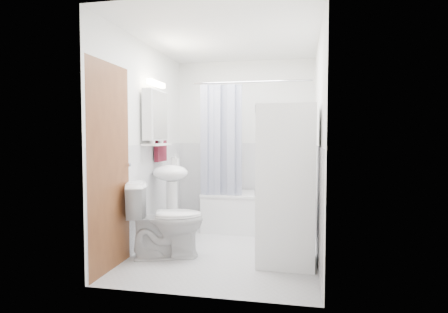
% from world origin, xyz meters
% --- Properties ---
extents(floor, '(2.60, 2.60, 0.00)m').
position_xyz_m(floor, '(0.00, 0.00, 0.00)').
color(floor, '#B5B5BA').
rests_on(floor, ground).
extents(room_walls, '(2.60, 2.60, 2.60)m').
position_xyz_m(room_walls, '(0.00, 0.00, 1.49)').
color(room_walls, white).
rests_on(room_walls, ground).
extents(wainscot, '(1.98, 2.58, 2.58)m').
position_xyz_m(wainscot, '(0.00, 0.29, 0.60)').
color(wainscot, white).
rests_on(wainscot, ground).
extents(door, '(0.05, 2.00, 2.00)m').
position_xyz_m(door, '(-0.95, -0.55, 1.00)').
color(door, brown).
rests_on(door, ground).
extents(bathtub, '(1.36, 0.64, 0.52)m').
position_xyz_m(bathtub, '(0.18, 0.92, 0.29)').
color(bathtub, white).
rests_on(bathtub, ground).
extents(tub_spout, '(0.04, 0.12, 0.04)m').
position_xyz_m(tub_spout, '(0.38, 1.25, 0.84)').
color(tub_spout, silver).
rests_on(tub_spout, room_walls).
extents(curtain_rod, '(1.54, 0.02, 0.02)m').
position_xyz_m(curtain_rod, '(0.18, 0.66, 2.00)').
color(curtain_rod, silver).
rests_on(curtain_rod, room_walls).
extents(shower_curtain, '(0.55, 0.02, 1.45)m').
position_xyz_m(shower_curtain, '(-0.21, 0.66, 1.25)').
color(shower_curtain, '#141B46').
rests_on(shower_curtain, curtain_rod).
extents(sink, '(0.44, 0.37, 1.04)m').
position_xyz_m(sink, '(-0.75, 0.20, 0.70)').
color(sink, white).
rests_on(sink, ground).
extents(medicine_cabinet, '(0.13, 0.50, 0.71)m').
position_xyz_m(medicine_cabinet, '(-0.90, 0.10, 1.57)').
color(medicine_cabinet, white).
rests_on(medicine_cabinet, room_walls).
extents(shelf, '(0.18, 0.54, 0.02)m').
position_xyz_m(shelf, '(-0.89, 0.10, 1.20)').
color(shelf, silver).
rests_on(shelf, room_walls).
extents(shower_caddy, '(0.22, 0.06, 0.02)m').
position_xyz_m(shower_caddy, '(0.43, 1.24, 1.15)').
color(shower_caddy, silver).
rests_on(shower_caddy, room_walls).
extents(towel, '(0.07, 0.31, 0.76)m').
position_xyz_m(towel, '(-0.94, 0.35, 1.37)').
color(towel, maroon).
rests_on(towel, room_walls).
extents(washer_dryer, '(0.60, 0.59, 1.61)m').
position_xyz_m(washer_dryer, '(0.68, -0.33, 0.81)').
color(washer_dryer, white).
rests_on(washer_dryer, ground).
extents(toilet, '(0.92, 0.70, 0.80)m').
position_xyz_m(toilet, '(-0.60, -0.39, 0.40)').
color(toilet, white).
rests_on(toilet, ground).
extents(soap_pump, '(0.08, 0.17, 0.08)m').
position_xyz_m(soap_pump, '(-0.71, 0.25, 0.95)').
color(soap_pump, gray).
rests_on(soap_pump, sink).
extents(shelf_bottle, '(0.07, 0.18, 0.07)m').
position_xyz_m(shelf_bottle, '(-0.89, -0.05, 1.25)').
color(shelf_bottle, gray).
rests_on(shelf_bottle, shelf).
extents(shelf_cup, '(0.10, 0.09, 0.10)m').
position_xyz_m(shelf_cup, '(-0.89, 0.22, 1.26)').
color(shelf_cup, gray).
rests_on(shelf_cup, shelf).
extents(shampoo_a, '(0.13, 0.17, 0.13)m').
position_xyz_m(shampoo_a, '(0.35, 1.24, 1.23)').
color(shampoo_a, gray).
rests_on(shampoo_a, shower_caddy).
extents(shampoo_b, '(0.08, 0.21, 0.08)m').
position_xyz_m(shampoo_b, '(0.47, 1.24, 1.20)').
color(shampoo_b, '#272D9D').
rests_on(shampoo_b, shower_caddy).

